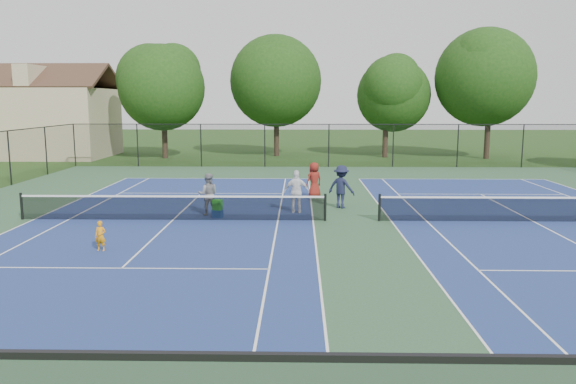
{
  "coord_description": "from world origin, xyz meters",
  "views": [
    {
      "loc": [
        -2.05,
        -21.38,
        4.62
      ],
      "look_at": [
        -2.47,
        -1.0,
        1.3
      ],
      "focal_mm": 35.0,
      "sensor_mm": 36.0,
      "label": 1
    }
  ],
  "objects_px": {
    "bystander_c": "(314,180)",
    "bystander_a": "(297,192)",
    "clapboard_house": "(47,119)",
    "tree_back_a": "(163,83)",
    "tree_back_d": "(491,72)",
    "bystander_b": "(341,187)",
    "ball_crate": "(218,214)",
    "child_player": "(100,236)",
    "ball_hopper": "(217,205)",
    "tree_back_b": "(276,77)",
    "tree_back_c": "(387,90)",
    "instructor": "(208,194)"
  },
  "relations": [
    {
      "from": "bystander_c",
      "to": "bystander_a",
      "type": "bearing_deg",
      "value": 43.49
    },
    {
      "from": "clapboard_house",
      "to": "bystander_a",
      "type": "relative_size",
      "value": 6.02
    },
    {
      "from": "tree_back_a",
      "to": "bystander_c",
      "type": "distance_m",
      "value": 22.58
    },
    {
      "from": "tree_back_d",
      "to": "clapboard_house",
      "type": "bearing_deg",
      "value": 178.41
    },
    {
      "from": "bystander_b",
      "to": "ball_crate",
      "type": "xyz_separation_m",
      "value": [
        -5.09,
        -2.12,
        -0.78
      ]
    },
    {
      "from": "child_player",
      "to": "ball_hopper",
      "type": "height_order",
      "value": "child_player"
    },
    {
      "from": "tree_back_a",
      "to": "tree_back_b",
      "type": "distance_m",
      "value": 9.24
    },
    {
      "from": "tree_back_d",
      "to": "bystander_a",
      "type": "relative_size",
      "value": 5.78
    },
    {
      "from": "clapboard_house",
      "to": "bystander_a",
      "type": "xyz_separation_m",
      "value": [
        20.84,
        -23.45,
        -2.2
      ]
    },
    {
      "from": "tree_back_c",
      "to": "tree_back_d",
      "type": "xyz_separation_m",
      "value": [
        8.0,
        -1.0,
        1.34
      ]
    },
    {
      "from": "tree_back_a",
      "to": "child_player",
      "type": "bearing_deg",
      "value": -80.51
    },
    {
      "from": "tree_back_b",
      "to": "bystander_a",
      "type": "bearing_deg",
      "value": -85.7
    },
    {
      "from": "tree_back_a",
      "to": "bystander_a",
      "type": "relative_size",
      "value": 5.1
    },
    {
      "from": "tree_back_d",
      "to": "child_player",
      "type": "relative_size",
      "value": 10.92
    },
    {
      "from": "tree_back_a",
      "to": "child_player",
      "type": "height_order",
      "value": "tree_back_a"
    },
    {
      "from": "tree_back_c",
      "to": "bystander_a",
      "type": "relative_size",
      "value": 4.68
    },
    {
      "from": "clapboard_house",
      "to": "instructor",
      "type": "xyz_separation_m",
      "value": [
        17.24,
        -23.98,
        -2.23
      ]
    },
    {
      "from": "tree_back_a",
      "to": "bystander_a",
      "type": "bearing_deg",
      "value": -64.22
    },
    {
      "from": "tree_back_c",
      "to": "ball_hopper",
      "type": "bearing_deg",
      "value": -112.92
    },
    {
      "from": "instructor",
      "to": "ball_hopper",
      "type": "xyz_separation_m",
      "value": [
        0.44,
        -0.45,
        -0.34
      ]
    },
    {
      "from": "tree_back_c",
      "to": "ball_hopper",
      "type": "distance_m",
      "value": 26.98
    },
    {
      "from": "bystander_b",
      "to": "instructor",
      "type": "bearing_deg",
      "value": 46.12
    },
    {
      "from": "child_player",
      "to": "instructor",
      "type": "distance_m",
      "value": 6.1
    },
    {
      "from": "bystander_a",
      "to": "tree_back_c",
      "type": "bearing_deg",
      "value": -105.45
    },
    {
      "from": "tree_back_c",
      "to": "ball_crate",
      "type": "xyz_separation_m",
      "value": [
        -10.33,
        -24.42,
        -5.33
      ]
    },
    {
      "from": "bystander_b",
      "to": "ball_crate",
      "type": "height_order",
      "value": "bystander_b"
    },
    {
      "from": "child_player",
      "to": "bystander_a",
      "type": "xyz_separation_m",
      "value": [
        6.07,
        6.1,
        0.42
      ]
    },
    {
      "from": "instructor",
      "to": "tree_back_a",
      "type": "bearing_deg",
      "value": -76.79
    },
    {
      "from": "tree_back_c",
      "to": "instructor",
      "type": "height_order",
      "value": "tree_back_c"
    },
    {
      "from": "bystander_b",
      "to": "bystander_c",
      "type": "height_order",
      "value": "bystander_b"
    },
    {
      "from": "tree_back_c",
      "to": "bystander_c",
      "type": "distance_m",
      "value": 21.15
    },
    {
      "from": "bystander_b",
      "to": "bystander_c",
      "type": "bearing_deg",
      "value": -38.13
    },
    {
      "from": "bystander_a",
      "to": "bystander_b",
      "type": "distance_m",
      "value": 2.24
    },
    {
      "from": "tree_back_b",
      "to": "child_player",
      "type": "bearing_deg",
      "value": -97.88
    },
    {
      "from": "ball_hopper",
      "to": "instructor",
      "type": "bearing_deg",
      "value": 134.19
    },
    {
      "from": "tree_back_d",
      "to": "ball_crate",
      "type": "height_order",
      "value": "tree_back_d"
    },
    {
      "from": "tree_back_a",
      "to": "clapboard_house",
      "type": "xyz_separation_m",
      "value": [
        -10.0,
        1.0,
        -2.95
      ]
    },
    {
      "from": "tree_back_a",
      "to": "bystander_a",
      "type": "distance_m",
      "value": 25.45
    },
    {
      "from": "child_player",
      "to": "ball_hopper",
      "type": "distance_m",
      "value": 5.88
    },
    {
      "from": "tree_back_d",
      "to": "clapboard_house",
      "type": "relative_size",
      "value": 0.96
    },
    {
      "from": "child_player",
      "to": "bystander_c",
      "type": "distance_m",
      "value": 12.07
    },
    {
      "from": "tree_back_a",
      "to": "tree_back_d",
      "type": "height_order",
      "value": "tree_back_d"
    },
    {
      "from": "tree_back_c",
      "to": "clapboard_house",
      "type": "distance_m",
      "value": 28.1
    },
    {
      "from": "tree_back_b",
      "to": "bystander_c",
      "type": "bearing_deg",
      "value": -82.67
    },
    {
      "from": "tree_back_b",
      "to": "ball_hopper",
      "type": "distance_m",
      "value": 26.17
    },
    {
      "from": "bystander_a",
      "to": "bystander_b",
      "type": "relative_size",
      "value": 0.96
    },
    {
      "from": "bystander_b",
      "to": "bystander_c",
      "type": "xyz_separation_m",
      "value": [
        -1.11,
        2.67,
        -0.08
      ]
    },
    {
      "from": "bystander_a",
      "to": "ball_hopper",
      "type": "xyz_separation_m",
      "value": [
        -3.17,
        -0.98,
        -0.38
      ]
    },
    {
      "from": "ball_crate",
      "to": "ball_hopper",
      "type": "xyz_separation_m",
      "value": [
        0.0,
        0.0,
        0.36
      ]
    },
    {
      "from": "clapboard_house",
      "to": "bystander_c",
      "type": "bearing_deg",
      "value": -42.2
    }
  ]
}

